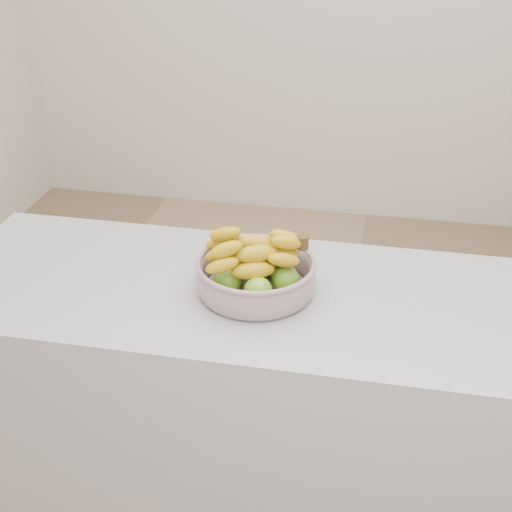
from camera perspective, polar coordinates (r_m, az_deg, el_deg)
The scene contains 3 objects.
ground at distance 2.62m, azimuth 5.91°, elevation -15.66°, with size 4.00×4.00×0.00m, color #93775A.
counter at distance 2.03m, azimuth 5.37°, elevation -14.19°, with size 2.00×0.60×0.90m, color #9C9BA3.
fruit_bowl at distance 1.75m, azimuth -0.02°, elevation -1.36°, with size 0.30×0.30×0.15m.
Camera 1 is at (0.11, -1.86, 1.84)m, focal length 50.00 mm.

